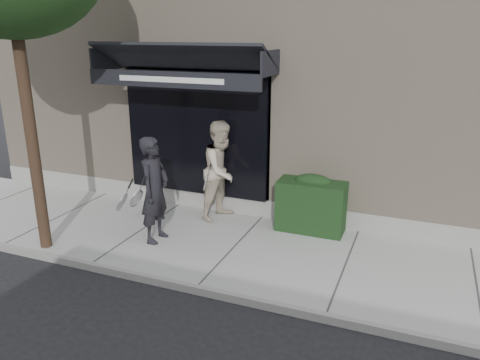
% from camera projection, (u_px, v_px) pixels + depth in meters
% --- Properties ---
extents(ground, '(80.00, 80.00, 0.00)m').
position_uv_depth(ground, '(235.00, 252.00, 8.59)').
color(ground, black).
rests_on(ground, ground).
extents(sidewalk, '(20.00, 3.00, 0.12)m').
position_uv_depth(sidewalk, '(235.00, 249.00, 8.57)').
color(sidewalk, '#A2A39D').
rests_on(sidewalk, ground).
extents(curb, '(20.00, 0.10, 0.14)m').
position_uv_depth(curb, '(197.00, 289.00, 7.20)').
color(curb, gray).
rests_on(curb, ground).
extents(building_facade, '(14.30, 8.04, 5.64)m').
position_uv_depth(building_facade, '(307.00, 77.00, 12.14)').
color(building_facade, tan).
rests_on(building_facade, ground).
extents(hedge, '(1.30, 0.70, 1.14)m').
position_uv_depth(hedge, '(312.00, 204.00, 9.11)').
color(hedge, black).
rests_on(hedge, sidewalk).
extents(pedestrian_front, '(0.78, 0.94, 1.97)m').
position_uv_depth(pedestrian_front, '(154.00, 190.00, 8.51)').
color(pedestrian_front, black).
rests_on(pedestrian_front, sidewalk).
extents(pedestrian_back, '(1.05, 1.19, 2.05)m').
position_uv_depth(pedestrian_back, '(222.00, 170.00, 9.58)').
color(pedestrian_back, beige).
rests_on(pedestrian_back, sidewalk).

